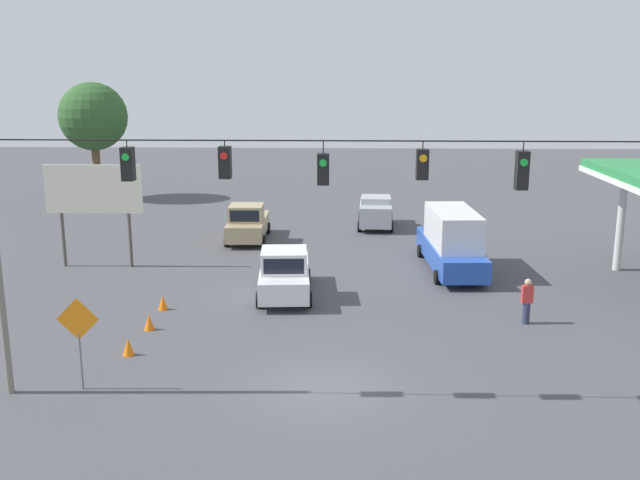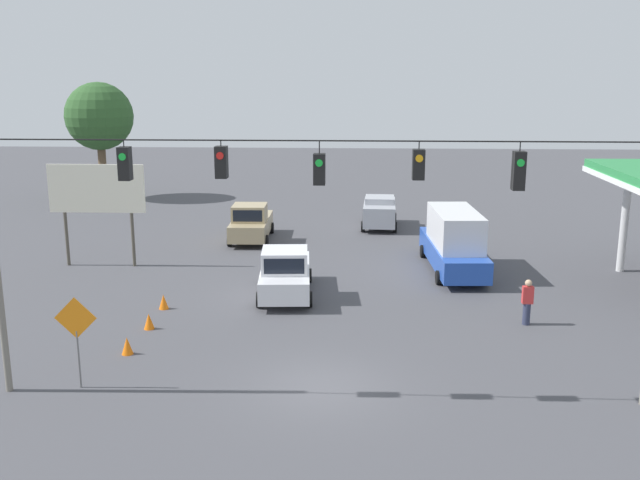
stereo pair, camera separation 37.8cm
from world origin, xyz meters
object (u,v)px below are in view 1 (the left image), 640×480
at_px(sedan_silver_oncoming_deep, 376,211).
at_px(pedestrian, 527,301).
at_px(roadside_billboard, 94,194).
at_px(pickup_truck_white_withflow_mid, 284,273).
at_px(traffic_cone_nearest, 128,347).
at_px(overhead_signal_span, 325,216).
at_px(box_truck_blue_oncoming_far, 452,241).
at_px(work_zone_sign, 78,326).
at_px(traffic_cone_second, 149,322).
at_px(pickup_truck_tan_withflow_far, 248,223).
at_px(tree_horizon_left, 93,117).
at_px(traffic_cone_third, 163,302).

height_order(sedan_silver_oncoming_deep, pedestrian, sedan_silver_oncoming_deep).
xyz_separation_m(sedan_silver_oncoming_deep, roadside_billboard, (13.92, 9.61, 2.60)).
distance_m(pickup_truck_white_withflow_mid, traffic_cone_nearest, 8.26).
relative_size(overhead_signal_span, box_truck_blue_oncoming_far, 2.48).
height_order(box_truck_blue_oncoming_far, pickup_truck_white_withflow_mid, box_truck_blue_oncoming_far).
relative_size(traffic_cone_nearest, pedestrian, 0.34).
bearing_deg(work_zone_sign, box_truck_blue_oncoming_far, -133.47).
height_order(traffic_cone_nearest, traffic_cone_second, same).
height_order(box_truck_blue_oncoming_far, traffic_cone_nearest, box_truck_blue_oncoming_far).
bearing_deg(traffic_cone_second, traffic_cone_nearest, 88.90).
xyz_separation_m(pickup_truck_white_withflow_mid, traffic_cone_second, (4.64, 4.34, -0.68)).
xyz_separation_m(pickup_truck_tan_withflow_far, traffic_cone_second, (1.72, 14.48, -0.68)).
bearing_deg(traffic_cone_nearest, box_truck_blue_oncoming_far, -138.30).
xyz_separation_m(pickup_truck_tan_withflow_far, pedestrian, (-12.32, 13.30, -0.09)).
distance_m(box_truck_blue_oncoming_far, tree_horizon_left, 30.73).
relative_size(traffic_cone_second, traffic_cone_third, 1.00).
bearing_deg(overhead_signal_span, sedan_silver_oncoming_deep, -95.92).
relative_size(box_truck_blue_oncoming_far, traffic_cone_nearest, 12.57).
bearing_deg(sedan_silver_oncoming_deep, tree_horizon_left, -24.75).
relative_size(pickup_truck_tan_withflow_far, tree_horizon_left, 0.60).
bearing_deg(traffic_cone_nearest, traffic_cone_second, -91.10).
bearing_deg(pedestrian, box_truck_blue_oncoming_far, -76.48).
relative_size(work_zone_sign, tree_horizon_left, 0.33).
xyz_separation_m(sedan_silver_oncoming_deep, traffic_cone_second, (9.07, 18.29, -0.69)).
bearing_deg(traffic_cone_nearest, pickup_truck_white_withflow_mid, -124.75).
height_order(overhead_signal_span, tree_horizon_left, tree_horizon_left).
bearing_deg(traffic_cone_nearest, tree_horizon_left, -69.48).
bearing_deg(traffic_cone_nearest, roadside_billboard, -66.62).
height_order(pickup_truck_white_withflow_mid, traffic_cone_second, pickup_truck_white_withflow_mid).
bearing_deg(traffic_cone_second, tree_horizon_left, -67.77).
relative_size(pedestrian, tree_horizon_left, 0.20).
bearing_deg(pickup_truck_tan_withflow_far, work_zone_sign, 83.12).
bearing_deg(work_zone_sign, traffic_cone_second, -97.16).
relative_size(pickup_truck_tan_withflow_far, work_zone_sign, 1.81).
height_order(traffic_cone_nearest, roadside_billboard, roadside_billboard).
height_order(roadside_billboard, work_zone_sign, roadside_billboard).
height_order(pickup_truck_tan_withflow_far, sedan_silver_oncoming_deep, pickup_truck_tan_withflow_far).
bearing_deg(tree_horizon_left, pickup_truck_tan_withflow_far, 134.61).
relative_size(pickup_truck_tan_withflow_far, pedestrian, 2.94).
height_order(traffic_cone_third, work_zone_sign, work_zone_sign).
bearing_deg(pedestrian, pickup_truck_tan_withflow_far, -47.20).
height_order(traffic_cone_nearest, pedestrian, pedestrian).
relative_size(pickup_truck_tan_withflow_far, roadside_billboard, 1.03).
xyz_separation_m(box_truck_blue_oncoming_far, traffic_cone_second, (12.26, 8.54, -1.16)).
bearing_deg(sedan_silver_oncoming_deep, work_zone_sign, 67.43).
xyz_separation_m(overhead_signal_span, sedan_silver_oncoming_deep, (-2.45, -23.68, -4.40)).
distance_m(sedan_silver_oncoming_deep, tree_horizon_left, 23.02).
relative_size(pickup_truck_tan_withflow_far, pickup_truck_white_withflow_mid, 0.94).
bearing_deg(tree_horizon_left, pickup_truck_white_withflow_mid, 124.35).
relative_size(sedan_silver_oncoming_deep, pickup_truck_white_withflow_mid, 0.81).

